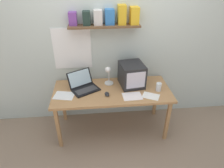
{
  "coord_description": "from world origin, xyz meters",
  "views": [
    {
      "loc": [
        -0.22,
        -2.32,
        2.2
      ],
      "look_at": [
        0.0,
        0.0,
        0.8
      ],
      "focal_mm": 32.0,
      "sensor_mm": 36.0,
      "label": 1
    }
  ],
  "objects_px": {
    "open_notebook": "(64,96)",
    "printed_handout": "(151,96)",
    "juice_glass": "(159,87)",
    "corner_desk": "(112,94)",
    "laptop": "(83,85)",
    "desk_lamp": "(108,74)",
    "loose_paper_near_monitor": "(132,96)",
    "computer_mouse": "(107,94)",
    "crt_monitor": "(132,75)"
  },
  "relations": [
    {
      "from": "desk_lamp",
      "to": "computer_mouse",
      "type": "bearing_deg",
      "value": -78.28
    },
    {
      "from": "laptop",
      "to": "juice_glass",
      "type": "height_order",
      "value": "laptop"
    },
    {
      "from": "crt_monitor",
      "to": "loose_paper_near_monitor",
      "type": "relative_size",
      "value": 1.53
    },
    {
      "from": "loose_paper_near_monitor",
      "to": "printed_handout",
      "type": "bearing_deg",
      "value": -4.77
    },
    {
      "from": "laptop",
      "to": "juice_glass",
      "type": "relative_size",
      "value": 4.02
    },
    {
      "from": "open_notebook",
      "to": "desk_lamp",
      "type": "bearing_deg",
      "value": 20.82
    },
    {
      "from": "corner_desk",
      "to": "laptop",
      "type": "xyz_separation_m",
      "value": [
        -0.4,
        0.09,
        0.12
      ]
    },
    {
      "from": "laptop",
      "to": "loose_paper_near_monitor",
      "type": "relative_size",
      "value": 1.79
    },
    {
      "from": "laptop",
      "to": "open_notebook",
      "type": "distance_m",
      "value": 0.3
    },
    {
      "from": "computer_mouse",
      "to": "juice_glass",
      "type": "bearing_deg",
      "value": 3.53
    },
    {
      "from": "crt_monitor",
      "to": "desk_lamp",
      "type": "relative_size",
      "value": 1.37
    },
    {
      "from": "juice_glass",
      "to": "computer_mouse",
      "type": "height_order",
      "value": "juice_glass"
    },
    {
      "from": "printed_handout",
      "to": "desk_lamp",
      "type": "bearing_deg",
      "value": 146.78
    },
    {
      "from": "desk_lamp",
      "to": "open_notebook",
      "type": "height_order",
      "value": "desk_lamp"
    },
    {
      "from": "laptop",
      "to": "printed_handout",
      "type": "xyz_separation_m",
      "value": [
        0.9,
        -0.28,
        -0.06
      ]
    },
    {
      "from": "laptop",
      "to": "desk_lamp",
      "type": "height_order",
      "value": "desk_lamp"
    },
    {
      "from": "loose_paper_near_monitor",
      "to": "printed_handout",
      "type": "xyz_separation_m",
      "value": [
        0.25,
        -0.02,
        -0.0
      ]
    },
    {
      "from": "computer_mouse",
      "to": "laptop",
      "type": "bearing_deg",
      "value": 147.77
    },
    {
      "from": "desk_lamp",
      "to": "computer_mouse",
      "type": "distance_m",
      "value": 0.31
    },
    {
      "from": "juice_glass",
      "to": "loose_paper_near_monitor",
      "type": "relative_size",
      "value": 0.44
    },
    {
      "from": "juice_glass",
      "to": "computer_mouse",
      "type": "bearing_deg",
      "value": -176.47
    },
    {
      "from": "juice_glass",
      "to": "open_notebook",
      "type": "xyz_separation_m",
      "value": [
        -1.28,
        -0.01,
        -0.05
      ]
    },
    {
      "from": "corner_desk",
      "to": "juice_glass",
      "type": "xyz_separation_m",
      "value": [
        0.64,
        -0.07,
        0.11
      ]
    },
    {
      "from": "corner_desk",
      "to": "printed_handout",
      "type": "xyz_separation_m",
      "value": [
        0.5,
        -0.2,
        0.06
      ]
    },
    {
      "from": "open_notebook",
      "to": "juice_glass",
      "type": "bearing_deg",
      "value": 0.27
    },
    {
      "from": "corner_desk",
      "to": "desk_lamp",
      "type": "height_order",
      "value": "desk_lamp"
    },
    {
      "from": "computer_mouse",
      "to": "loose_paper_near_monitor",
      "type": "xyz_separation_m",
      "value": [
        0.33,
        -0.06,
        -0.01
      ]
    },
    {
      "from": "laptop",
      "to": "printed_handout",
      "type": "relative_size",
      "value": 1.78
    },
    {
      "from": "corner_desk",
      "to": "loose_paper_near_monitor",
      "type": "distance_m",
      "value": 0.31
    },
    {
      "from": "desk_lamp",
      "to": "printed_handout",
      "type": "relative_size",
      "value": 1.11
    },
    {
      "from": "corner_desk",
      "to": "desk_lamp",
      "type": "relative_size",
      "value": 5.55
    },
    {
      "from": "loose_paper_near_monitor",
      "to": "desk_lamp",
      "type": "bearing_deg",
      "value": 131.25
    },
    {
      "from": "open_notebook",
      "to": "loose_paper_near_monitor",
      "type": "relative_size",
      "value": 1.14
    },
    {
      "from": "juice_glass",
      "to": "printed_handout",
      "type": "relative_size",
      "value": 0.44
    },
    {
      "from": "laptop",
      "to": "open_notebook",
      "type": "height_order",
      "value": "laptop"
    },
    {
      "from": "crt_monitor",
      "to": "laptop",
      "type": "distance_m",
      "value": 0.7
    },
    {
      "from": "computer_mouse",
      "to": "open_notebook",
      "type": "height_order",
      "value": "computer_mouse"
    },
    {
      "from": "juice_glass",
      "to": "loose_paper_near_monitor",
      "type": "distance_m",
      "value": 0.4
    },
    {
      "from": "open_notebook",
      "to": "laptop",
      "type": "bearing_deg",
      "value": 32.93
    },
    {
      "from": "juice_glass",
      "to": "open_notebook",
      "type": "distance_m",
      "value": 1.28
    },
    {
      "from": "open_notebook",
      "to": "printed_handout",
      "type": "bearing_deg",
      "value": -5.98
    },
    {
      "from": "loose_paper_near_monitor",
      "to": "computer_mouse",
      "type": "bearing_deg",
      "value": 169.47
    },
    {
      "from": "corner_desk",
      "to": "juice_glass",
      "type": "height_order",
      "value": "juice_glass"
    },
    {
      "from": "laptop",
      "to": "corner_desk",
      "type": "bearing_deg",
      "value": -41.77
    },
    {
      "from": "laptop",
      "to": "juice_glass",
      "type": "bearing_deg",
      "value": -37.97
    },
    {
      "from": "loose_paper_near_monitor",
      "to": "printed_handout",
      "type": "height_order",
      "value": "same"
    },
    {
      "from": "laptop",
      "to": "open_notebook",
      "type": "relative_size",
      "value": 1.57
    },
    {
      "from": "loose_paper_near_monitor",
      "to": "crt_monitor",
      "type": "bearing_deg",
      "value": 82.48
    },
    {
      "from": "desk_lamp",
      "to": "juice_glass",
      "type": "bearing_deg",
      "value": 1.63
    },
    {
      "from": "corner_desk",
      "to": "desk_lamp",
      "type": "bearing_deg",
      "value": 103.64
    }
  ]
}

